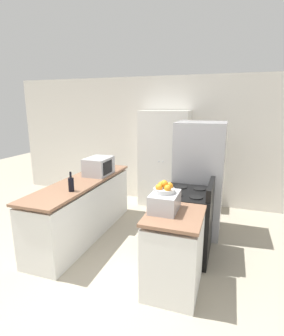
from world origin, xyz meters
The scene contains 11 objects.
ground_plane centered at (0.00, 0.00, 0.00)m, with size 14.00×14.00×0.00m, color #A89E89.
wall_back centered at (0.00, 3.22, 1.30)m, with size 7.00×0.06×2.60m.
counter_left centered at (-0.81, 1.25, 0.44)m, with size 0.60×2.30×0.91m.
counter_right centered at (0.81, 0.47, 0.44)m, with size 0.60×0.73×0.91m.
pantry_cabinet centered at (0.06, 2.95, 0.97)m, with size 0.97×0.48×1.93m.
stove centered at (0.83, 1.22, 0.46)m, with size 0.66×0.74×1.07m.
refrigerator centered at (0.88, 1.99, 0.89)m, with size 0.77×0.72×1.79m.
microwave centered at (-0.72, 1.65, 1.05)m, with size 0.37×0.50×0.29m.
wine_bottle centered at (-0.66, 0.76, 1.01)m, with size 0.08×0.08×0.27m.
toaster_oven centered at (0.68, 0.52, 1.01)m, with size 0.30×0.39×0.20m.
fruit_bowl centered at (0.67, 0.53, 1.15)m, with size 0.23×0.23×0.14m.
Camera 1 is at (1.32, -2.10, 2.04)m, focal length 28.00 mm.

